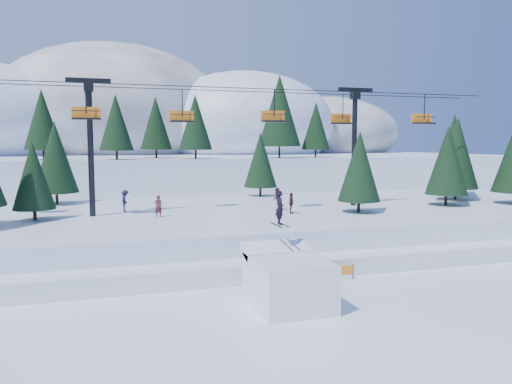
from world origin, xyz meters
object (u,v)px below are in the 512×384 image
object	(u,v)px
jump_kicker	(288,279)
banner_far	(412,256)
chairlift	(231,127)
banner_near	(332,272)

from	to	relation	value
jump_kicker	banner_far	xyz separation A→B (m)	(10.93, 5.43, -0.77)
jump_kicker	chairlift	world-z (taller)	chairlift
banner_near	jump_kicker	bearing A→B (deg)	-140.09
chairlift	banner_near	size ratio (longest dim) A/B	16.08
chairlift	banner_far	bearing A→B (deg)	-50.61
banner_near	banner_far	bearing A→B (deg)	16.57
banner_far	jump_kicker	bearing A→B (deg)	-153.60
chairlift	banner_near	bearing A→B (deg)	-79.43
chairlift	banner_far	distance (m)	17.25
jump_kicker	chairlift	size ratio (longest dim) A/B	0.12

